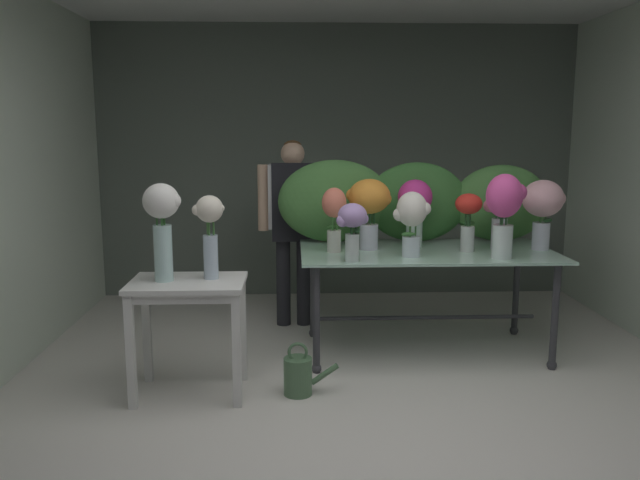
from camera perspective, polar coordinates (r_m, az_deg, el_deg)
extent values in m
plane|color=silver|center=(5.03, 2.74, -9.57)|extent=(7.76, 7.76, 0.00)
cube|color=slate|center=(6.51, 1.48, 6.88)|extent=(4.81, 0.12, 2.67)
cube|color=silver|center=(5.14, -25.07, 5.18)|extent=(0.12, 3.65, 2.67)
cube|color=#A8D5BE|center=(4.83, 9.39, -1.00)|extent=(1.86, 0.99, 0.02)
cylinder|color=#38383D|center=(4.44, -0.32, -7.02)|extent=(0.05, 0.05, 0.76)
sphere|color=#38383D|center=(4.56, -0.31, -11.27)|extent=(0.07, 0.07, 0.07)
cylinder|color=#38383D|center=(4.79, 20.03, -6.38)|extent=(0.05, 0.05, 0.76)
sphere|color=#38383D|center=(4.90, 19.79, -10.34)|extent=(0.07, 0.07, 0.07)
cylinder|color=#38383D|center=(5.20, -0.61, -4.51)|extent=(0.05, 0.05, 0.76)
sphere|color=#38383D|center=(5.30, -0.61, -8.20)|extent=(0.07, 0.07, 0.07)
cylinder|color=#38383D|center=(5.50, 16.94, -4.14)|extent=(0.05, 0.05, 0.76)
sphere|color=#38383D|center=(5.60, 16.76, -7.65)|extent=(0.07, 0.07, 0.07)
cylinder|color=#38383D|center=(4.95, 9.22, -6.77)|extent=(1.66, 0.03, 0.03)
cube|color=white|center=(4.10, -11.62, -3.73)|extent=(0.71, 0.51, 0.03)
cube|color=white|center=(4.11, -11.60, -4.34)|extent=(0.65, 0.45, 0.06)
cube|color=white|center=(4.06, -16.39, -9.49)|extent=(0.05, 0.05, 0.71)
cube|color=white|center=(3.95, -7.38, -9.68)|extent=(0.05, 0.05, 0.71)
cube|color=white|center=(4.46, -15.04, -7.67)|extent=(0.05, 0.05, 0.71)
cube|color=white|center=(4.36, -6.87, -7.79)|extent=(0.05, 0.05, 0.71)
cylinder|color=#232328|center=(5.53, -3.26, -3.23)|extent=(0.12, 0.12, 0.85)
cylinder|color=#232328|center=(5.53, -1.45, -3.22)|extent=(0.12, 0.12, 0.85)
cube|color=silver|center=(5.41, -2.40, 3.88)|extent=(0.41, 0.22, 0.53)
cube|color=black|center=(5.30, -2.40, 3.32)|extent=(0.35, 0.02, 0.65)
cylinder|color=#D8AD8E|center=(5.42, -5.05, 3.74)|extent=(0.09, 0.09, 0.55)
cylinder|color=#D8AD8E|center=(5.42, 0.24, 3.78)|extent=(0.09, 0.09, 0.55)
sphere|color=#D8AD8E|center=(5.39, -2.43, 7.63)|extent=(0.20, 0.20, 0.20)
ellipsoid|color=brown|center=(5.41, -2.44, 8.32)|extent=(0.15, 0.15, 0.09)
ellipsoid|color=#477F3D|center=(5.06, 1.30, 3.44)|extent=(0.89, 0.31, 0.65)
ellipsoid|color=#387033|center=(5.14, 8.51, 3.32)|extent=(0.81, 0.26, 0.63)
ellipsoid|color=#477F3D|center=(5.31, 15.67, 3.16)|extent=(0.77, 0.31, 0.61)
cylinder|color=silver|center=(4.92, 8.32, 0.75)|extent=(0.12, 0.12, 0.24)
cylinder|color=#9EBCB2|center=(4.93, 8.30, -0.01)|extent=(0.11, 0.11, 0.10)
cylinder|color=#2D6028|center=(4.92, 8.52, 1.19)|extent=(0.01, 0.01, 0.29)
cylinder|color=#2D6028|center=(4.93, 8.11, 1.21)|extent=(0.01, 0.01, 0.29)
cylinder|color=#2D6028|center=(4.89, 8.21, 1.14)|extent=(0.01, 0.01, 0.29)
ellipsoid|color=#D1338E|center=(4.88, 8.40, 3.78)|extent=(0.26, 0.26, 0.26)
sphere|color=#D1338E|center=(4.86, 7.50, 3.64)|extent=(0.08, 0.08, 0.08)
ellipsoid|color=#387033|center=(4.89, 8.25, 2.34)|extent=(0.11, 0.06, 0.03)
cylinder|color=silver|center=(4.60, 15.79, -0.15)|extent=(0.14, 0.14, 0.23)
cylinder|color=#9EBCB2|center=(4.62, 15.75, -0.95)|extent=(0.13, 0.13, 0.10)
cylinder|color=#28562D|center=(4.60, 16.05, 0.58)|extent=(0.01, 0.01, 0.33)
cylinder|color=#28562D|center=(4.61, 15.62, 0.62)|extent=(0.01, 0.01, 0.33)
cylinder|color=#28562D|center=(4.58, 15.76, 0.56)|extent=(0.01, 0.01, 0.33)
ellipsoid|color=#E54C9E|center=(4.56, 15.97, 3.78)|extent=(0.25, 0.25, 0.30)
sphere|color=#E54C9E|center=(4.61, 17.11, 4.04)|extent=(0.12, 0.12, 0.12)
cylinder|color=silver|center=(4.33, 2.86, -0.70)|extent=(0.10, 0.10, 0.19)
cylinder|color=#9EBCB2|center=(4.34, 2.85, -1.39)|extent=(0.09, 0.09, 0.08)
cylinder|color=#28562D|center=(4.33, 3.17, -0.12)|extent=(0.01, 0.01, 0.26)
cylinder|color=#28562D|center=(4.34, 2.75, -0.10)|extent=(0.01, 0.01, 0.26)
cylinder|color=#28562D|center=(4.30, 2.82, -0.19)|extent=(0.01, 0.01, 0.26)
ellipsoid|color=#B28ED1|center=(4.30, 2.88, 2.19)|extent=(0.20, 0.20, 0.16)
sphere|color=#B28ED1|center=(4.27, 2.01, 1.71)|extent=(0.08, 0.08, 0.08)
sphere|color=#B28ED1|center=(4.34, 3.84, 1.87)|extent=(0.07, 0.07, 0.07)
ellipsoid|color=#28562D|center=(4.33, 3.29, 0.84)|extent=(0.06, 0.11, 0.03)
cylinder|color=silver|center=(4.95, 15.51, 0.53)|extent=(0.11, 0.11, 0.23)
cylinder|color=#9EBCB2|center=(4.96, 15.48, -0.21)|extent=(0.10, 0.10, 0.10)
cylinder|color=#28562D|center=(4.95, 15.76, 0.95)|extent=(0.01, 0.01, 0.29)
cylinder|color=#28562D|center=(4.97, 15.50, 0.99)|extent=(0.01, 0.01, 0.29)
cylinder|color=#28562D|center=(4.93, 15.26, 0.95)|extent=(0.01, 0.01, 0.29)
cylinder|color=#28562D|center=(4.93, 15.56, 0.93)|extent=(0.01, 0.01, 0.29)
ellipsoid|color=pink|center=(4.92, 15.64, 3.27)|extent=(0.20, 0.20, 0.19)
sphere|color=pink|center=(4.91, 14.79, 2.95)|extent=(0.10, 0.10, 0.10)
ellipsoid|color=#2D6028|center=(4.96, 15.71, 2.13)|extent=(0.10, 0.10, 0.03)
cylinder|color=silver|center=(4.55, 8.04, -0.57)|extent=(0.13, 0.13, 0.14)
cylinder|color=#9EBCB2|center=(4.56, 8.03, -1.06)|extent=(0.12, 0.12, 0.06)
cylinder|color=#387033|center=(4.55, 8.42, 0.23)|extent=(0.01, 0.01, 0.25)
cylinder|color=#387033|center=(4.56, 7.92, 0.26)|extent=(0.01, 0.01, 0.25)
cylinder|color=#387033|center=(4.51, 7.96, 0.17)|extent=(0.01, 0.01, 0.25)
ellipsoid|color=white|center=(4.51, 8.12, 2.71)|extent=(0.21, 0.21, 0.24)
sphere|color=white|center=(4.51, 7.07, 2.26)|extent=(0.10, 0.10, 0.10)
sphere|color=white|center=(4.51, 9.18, 2.74)|extent=(0.10, 0.10, 0.10)
ellipsoid|color=#387033|center=(4.50, 7.82, 0.51)|extent=(0.10, 0.05, 0.03)
cylinder|color=silver|center=(4.81, 12.88, 0.10)|extent=(0.10, 0.10, 0.19)
cylinder|color=#9EBCB2|center=(4.82, 12.86, -0.51)|extent=(0.09, 0.09, 0.08)
cylinder|color=#28562D|center=(4.81, 13.08, 0.86)|extent=(0.01, 0.01, 0.30)
cylinder|color=#28562D|center=(4.82, 12.70, 0.89)|extent=(0.01, 0.01, 0.30)
cylinder|color=#28562D|center=(4.79, 12.90, 0.83)|extent=(0.01, 0.01, 0.30)
ellipsoid|color=red|center=(4.78, 13.00, 3.14)|extent=(0.19, 0.19, 0.15)
ellipsoid|color=#2D6028|center=(4.83, 12.95, 1.48)|extent=(0.10, 0.05, 0.03)
cylinder|color=silver|center=(4.79, 4.33, 0.29)|extent=(0.14, 0.14, 0.19)
cylinder|color=#9EBCB2|center=(4.80, 4.33, -0.33)|extent=(0.13, 0.13, 0.08)
cylinder|color=#28562D|center=(4.79, 4.78, 1.12)|extent=(0.01, 0.01, 0.31)
cylinder|color=#28562D|center=(4.80, 4.39, 1.15)|extent=(0.01, 0.01, 0.31)
cylinder|color=#28562D|center=(4.78, 4.09, 1.12)|extent=(0.01, 0.01, 0.31)
cylinder|color=#28562D|center=(4.75, 4.46, 1.06)|extent=(0.01, 0.01, 0.31)
ellipsoid|color=orange|center=(4.75, 4.38, 3.86)|extent=(0.31, 0.31, 0.26)
sphere|color=orange|center=(4.75, 2.87, 3.98)|extent=(0.10, 0.10, 0.10)
sphere|color=orange|center=(4.75, 5.73, 3.64)|extent=(0.10, 0.10, 0.10)
cylinder|color=silver|center=(5.04, 18.91, 0.34)|extent=(0.13, 0.13, 0.20)
cylinder|color=#9EBCB2|center=(5.05, 18.88, -0.30)|extent=(0.12, 0.12, 0.09)
cylinder|color=#387033|center=(5.05, 19.26, 0.95)|extent=(0.01, 0.01, 0.29)
cylinder|color=#387033|center=(5.04, 18.82, 0.96)|extent=(0.01, 0.01, 0.29)
cylinder|color=#387033|center=(5.00, 18.88, 0.89)|extent=(0.01, 0.01, 0.29)
ellipsoid|color=#EFB2BC|center=(5.00, 19.09, 3.49)|extent=(0.30, 0.30, 0.27)
sphere|color=#EFB2BC|center=(5.03, 20.34, 3.44)|extent=(0.10, 0.10, 0.10)
ellipsoid|color=#28562D|center=(5.01, 19.46, 1.66)|extent=(0.10, 0.09, 0.03)
cylinder|color=silver|center=(4.67, 1.24, -0.10)|extent=(0.10, 0.10, 0.16)
cylinder|color=#9EBCB2|center=(4.68, 1.24, -0.64)|extent=(0.09, 0.09, 0.07)
cylinder|color=#387033|center=(4.66, 1.50, 0.78)|extent=(0.01, 0.01, 0.29)
cylinder|color=#387033|center=(4.67, 1.13, 0.80)|extent=(0.01, 0.01, 0.29)
cylinder|color=#387033|center=(4.63, 1.10, 0.73)|extent=(0.01, 0.01, 0.29)
ellipsoid|color=#EF7A60|center=(4.63, 1.25, 3.31)|extent=(0.18, 0.18, 0.22)
sphere|color=#EF7A60|center=(4.63, 2.15, 2.85)|extent=(0.05, 0.05, 0.05)
ellipsoid|color=#2D6028|center=(4.67, 1.16, 1.16)|extent=(0.11, 0.08, 0.03)
cylinder|color=silver|center=(4.08, -13.68, -1.13)|extent=(0.11, 0.11, 0.35)
cylinder|color=#9EBCB2|center=(4.10, -13.62, -2.47)|extent=(0.10, 0.10, 0.15)
cylinder|color=#387033|center=(4.07, -13.50, -0.49)|extent=(0.01, 0.01, 0.42)
cylinder|color=#387033|center=(4.10, -13.67, -0.43)|extent=(0.01, 0.01, 0.42)
cylinder|color=#387033|center=(4.08, -14.12, -0.50)|extent=(0.01, 0.01, 0.42)
cylinder|color=#387033|center=(4.05, -13.71, -0.55)|extent=(0.01, 0.01, 0.42)
ellipsoid|color=white|center=(4.04, -13.86, 3.37)|extent=(0.22, 0.22, 0.21)
sphere|color=white|center=(4.01, -12.87, 3.40)|extent=(0.10, 0.10, 0.10)
cylinder|color=silver|center=(4.09, -9.62, -1.47)|extent=(0.09, 0.09, 0.28)
cylinder|color=#9EBCB2|center=(4.11, -9.59, -2.54)|extent=(0.08, 0.08, 0.12)
cylinder|color=#477F3D|center=(4.07, -9.34, -0.64)|extent=(0.01, 0.01, 0.38)
cylinder|color=#477F3D|center=(4.10, -9.86, -0.59)|extent=(0.01, 0.01, 0.38)
cylinder|color=#477F3D|center=(4.07, -9.73, -0.67)|extent=(0.01, 0.01, 0.38)
ellipsoid|color=silver|center=(4.05, -9.74, 2.72)|extent=(0.17, 0.17, 0.17)
sphere|color=silver|center=(4.04, -10.77, 2.62)|extent=(0.07, 0.07, 0.07)
sphere|color=silver|center=(4.03, -8.75, 2.79)|extent=(0.05, 0.05, 0.05)
cylinder|color=#4C704C|center=(4.18, -1.96, -11.94)|extent=(0.18, 0.18, 0.24)
cylinder|color=#4C704C|center=(4.18, 0.42, -11.75)|extent=(0.18, 0.04, 0.14)
torus|color=#4C704C|center=(4.12, -1.98, -9.87)|extent=(0.13, 0.02, 0.13)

